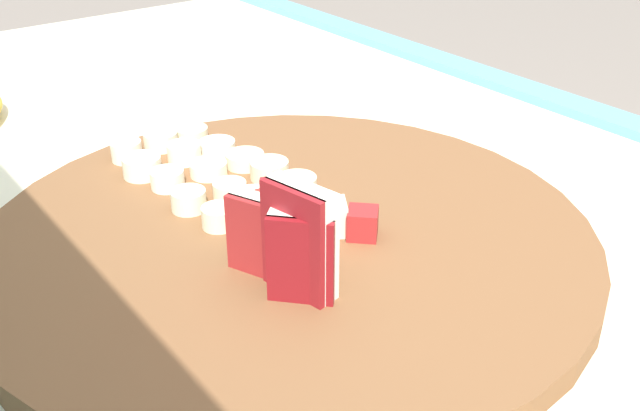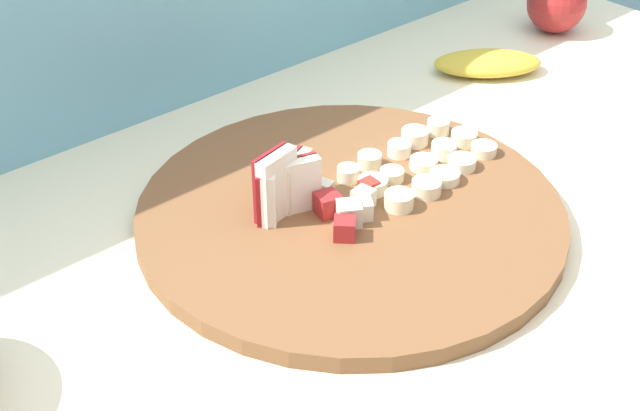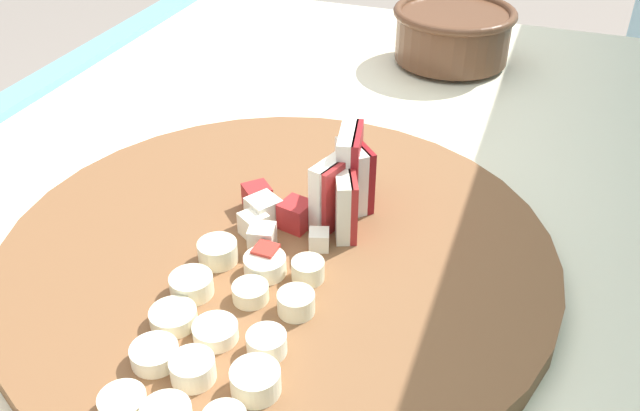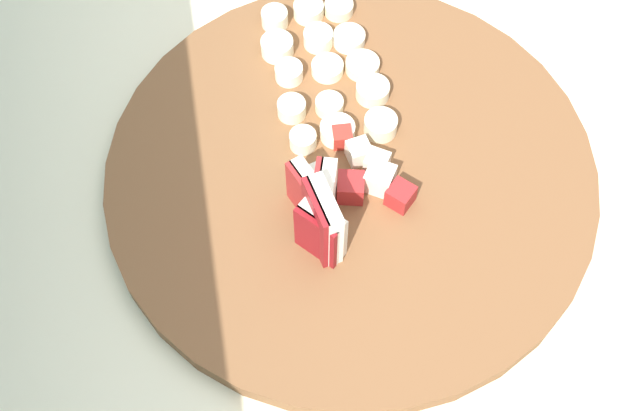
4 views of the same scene
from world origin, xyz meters
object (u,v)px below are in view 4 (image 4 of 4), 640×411
(apple_wedge_fan, at_px, (319,213))
(banana_slice_rows, at_px, (325,70))
(apple_dice_pile, at_px, (366,174))
(cutting_board, at_px, (351,174))

(apple_wedge_fan, xyz_separation_m, banana_slice_rows, (0.15, -0.03, -0.02))
(apple_wedge_fan, height_order, apple_dice_pile, apple_wedge_fan)
(cutting_board, relative_size, apple_dice_pile, 4.72)
(banana_slice_rows, bearing_deg, apple_wedge_fan, 168.37)
(cutting_board, height_order, apple_dice_pile, apple_dice_pile)
(apple_wedge_fan, height_order, banana_slice_rows, apple_wedge_fan)
(cutting_board, bearing_deg, apple_dice_pile, -142.85)
(apple_wedge_fan, bearing_deg, cutting_board, -34.26)
(cutting_board, relative_size, banana_slice_rows, 2.47)
(apple_dice_pile, bearing_deg, apple_wedge_fan, 130.82)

